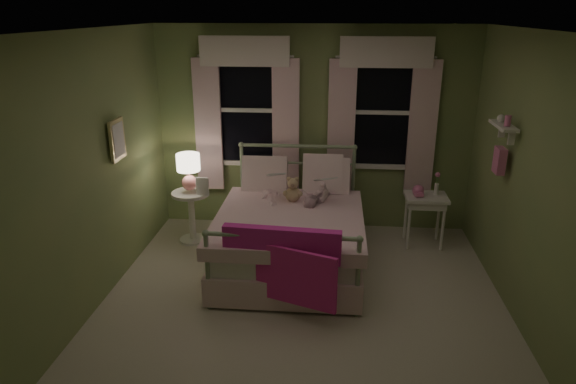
# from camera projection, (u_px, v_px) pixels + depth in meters

# --- Properties ---
(room_shell) EXTENTS (4.20, 4.20, 4.20)m
(room_shell) POSITION_uv_depth(u_px,v_px,m) (303.00, 182.00, 4.59)
(room_shell) COLOR beige
(room_shell) RESTS_ON ground
(bed) EXTENTS (1.58, 2.04, 1.18)m
(bed) POSITION_uv_depth(u_px,v_px,m) (291.00, 234.00, 5.76)
(bed) COLOR white
(bed) RESTS_ON ground
(pink_throw) EXTENTS (1.10, 0.42, 0.71)m
(pink_throw) POSITION_uv_depth(u_px,v_px,m) (281.00, 256.00, 4.73)
(pink_throw) COLOR #CF2899
(pink_throw) RESTS_ON bed
(child_left) EXTENTS (0.27, 0.20, 0.68)m
(child_left) POSITION_uv_depth(u_px,v_px,m) (270.00, 176.00, 6.01)
(child_left) COLOR #F7D1DD
(child_left) RESTS_ON bed
(child_right) EXTENTS (0.44, 0.39, 0.77)m
(child_right) POSITION_uv_depth(u_px,v_px,m) (318.00, 174.00, 5.95)
(child_right) COLOR #F7D1DD
(child_right) RESTS_ON bed
(book_left) EXTENTS (0.22, 0.16, 0.26)m
(book_left) POSITION_uv_depth(u_px,v_px,m) (267.00, 179.00, 5.76)
(book_left) COLOR beige
(book_left) RESTS_ON child_left
(book_right) EXTENTS (0.22, 0.18, 0.26)m
(book_right) POSITION_uv_depth(u_px,v_px,m) (317.00, 184.00, 5.72)
(book_right) COLOR beige
(book_right) RESTS_ON child_right
(teddy_bear) EXTENTS (0.23, 0.18, 0.31)m
(teddy_bear) POSITION_uv_depth(u_px,v_px,m) (293.00, 191.00, 5.88)
(teddy_bear) COLOR tan
(teddy_bear) RESTS_ON bed
(nightstand_left) EXTENTS (0.46, 0.46, 0.65)m
(nightstand_left) POSITION_uv_depth(u_px,v_px,m) (191.00, 210.00, 6.35)
(nightstand_left) COLOR white
(nightstand_left) RESTS_ON ground
(table_lamp) EXTENTS (0.28, 0.28, 0.46)m
(table_lamp) POSITION_uv_depth(u_px,v_px,m) (189.00, 168.00, 6.17)
(table_lamp) COLOR pink
(table_lamp) RESTS_ON nightstand_left
(book_nightstand) EXTENTS (0.20, 0.25, 0.02)m
(book_nightstand) POSITION_uv_depth(u_px,v_px,m) (196.00, 194.00, 6.18)
(book_nightstand) COLOR beige
(book_nightstand) RESTS_ON nightstand_left
(nightstand_right) EXTENTS (0.50, 0.40, 0.64)m
(nightstand_right) POSITION_uv_depth(u_px,v_px,m) (426.00, 203.00, 6.19)
(nightstand_right) COLOR white
(nightstand_right) RESTS_ON ground
(pink_toy) EXTENTS (0.14, 0.19, 0.14)m
(pink_toy) POSITION_uv_depth(u_px,v_px,m) (418.00, 191.00, 6.14)
(pink_toy) COLOR pink
(pink_toy) RESTS_ON nightstand_right
(bud_vase) EXTENTS (0.06, 0.06, 0.28)m
(bud_vase) POSITION_uv_depth(u_px,v_px,m) (437.00, 183.00, 6.14)
(bud_vase) COLOR white
(bud_vase) RESTS_ON nightstand_right
(window_left) EXTENTS (1.34, 0.13, 1.96)m
(window_left) POSITION_uv_depth(u_px,v_px,m) (246.00, 105.00, 6.45)
(window_left) COLOR black
(window_left) RESTS_ON room_shell
(window_right) EXTENTS (1.34, 0.13, 1.96)m
(window_right) POSITION_uv_depth(u_px,v_px,m) (383.00, 107.00, 6.31)
(window_right) COLOR black
(window_right) RESTS_ON room_shell
(wall_shelf) EXTENTS (0.15, 0.50, 0.60)m
(wall_shelf) POSITION_uv_depth(u_px,v_px,m) (502.00, 143.00, 5.01)
(wall_shelf) COLOR white
(wall_shelf) RESTS_ON room_shell
(framed_picture) EXTENTS (0.03, 0.32, 0.42)m
(framed_picture) POSITION_uv_depth(u_px,v_px,m) (117.00, 140.00, 5.25)
(framed_picture) COLOR beige
(framed_picture) RESTS_ON room_shell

